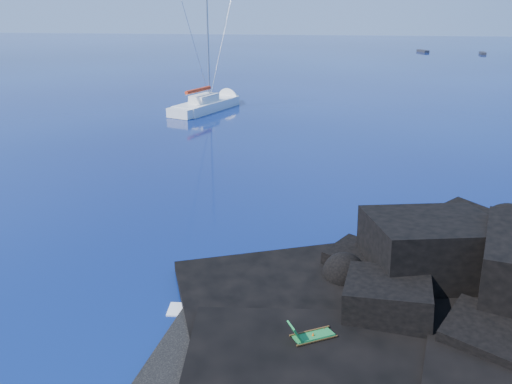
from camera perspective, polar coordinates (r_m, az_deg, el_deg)
ground at (r=17.98m, az=-11.86°, el=-17.83°), size 400.00×400.00×0.00m
beach at (r=17.56m, az=3.47°, el=-18.42°), size 9.08×6.86×0.70m
surf_foam at (r=21.24m, az=5.84°, el=-10.90°), size 10.00×8.00×0.06m
sailboat at (r=57.40m, az=-5.58°, el=9.31°), size 7.90×14.27×14.84m
deck_chair at (r=17.33m, az=6.61°, el=-15.47°), size 1.68×1.34×1.06m
towel at (r=16.39m, az=9.82°, el=-20.38°), size 2.20×1.74×0.05m
sunbather at (r=16.30m, az=9.86°, el=-20.02°), size 1.66×1.12×0.22m
marker_cone at (r=17.46m, az=6.52°, el=-16.32°), size 0.41×0.41×0.50m
distant_boat_a at (r=139.16m, az=18.52°, el=14.92°), size 2.64×4.41×0.56m
distant_boat_b at (r=138.15m, az=24.47°, el=14.14°), size 1.73×4.10×0.53m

